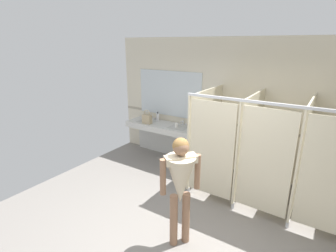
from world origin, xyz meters
The scene contains 10 objects.
ground_plane centered at (0.00, 0.00, -0.05)m, with size 6.44×5.50×0.10m, color gray.
wall_back centered at (0.00, 2.51, 1.43)m, with size 6.44×0.12×2.85m, color beige.
wall_back_tile_band centered at (0.00, 2.44, 1.05)m, with size 6.44×0.01×0.06m, color #9E937F.
vanity_counter centered at (-1.87, 2.22, 0.64)m, with size 1.82×0.60×0.98m.
mirror_panel centered at (-1.87, 2.44, 1.56)m, with size 1.72×0.02×1.09m, color silver.
bathroom_stalls centered at (0.78, 1.50, 1.01)m, with size 2.68×1.45×1.93m.
person_standing centered at (-0.02, -0.14, 1.00)m, with size 0.56×0.56×1.59m.
handbag centered at (-2.21, 1.98, 0.98)m, with size 0.22×0.12×0.34m.
soap_dispenser centered at (-2.13, 2.31, 0.96)m, with size 0.07×0.07×0.22m.
paper_cup centered at (-1.44, 2.08, 0.92)m, with size 0.07×0.07×0.11m, color white.
Camera 1 is at (1.51, -2.79, 2.72)m, focal length 27.82 mm.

